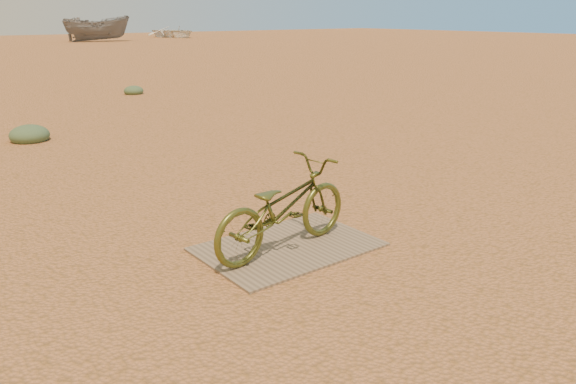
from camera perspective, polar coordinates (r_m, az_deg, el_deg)
ground at (r=4.99m, az=3.68°, el=-6.99°), size 120.00×120.00×0.00m
plywood_board at (r=5.23m, az=0.00°, el=-5.58°), size 1.59×1.09×0.02m
bicycle at (r=5.00m, az=-0.54°, el=-1.55°), size 1.61×0.73×0.82m
boat_mid_right at (r=47.76m, az=-18.80°, el=15.44°), size 5.30×2.84×1.95m
boat_far_right at (r=54.29m, az=-11.49°, el=15.67°), size 4.42×5.50×1.01m
kale_a at (r=10.60m, az=-24.71°, el=4.74°), size 0.65×0.65×0.36m
kale_b at (r=16.00m, az=-15.39°, el=9.58°), size 0.52×0.52×0.29m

